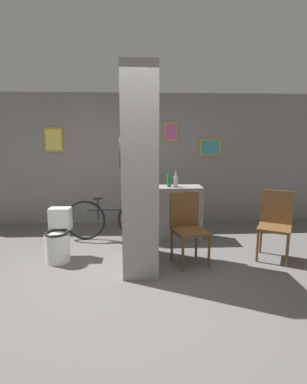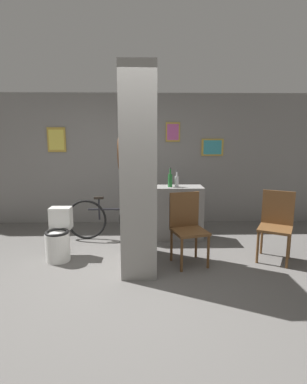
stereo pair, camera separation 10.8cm
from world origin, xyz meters
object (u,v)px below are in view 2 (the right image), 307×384
object	(u,v)px
toilet	(59,238)
chair_near_pillar	(187,225)
chair_by_doorway	(276,222)
bicycle	(113,219)
bottle_tall	(170,180)

from	to	relation	value
toilet	chair_near_pillar	xyz separation A→B (m)	(1.84, -0.15, 0.23)
toilet	chair_by_doorway	xyz separation A→B (m)	(3.13, -0.06, 0.23)
bicycle	bottle_tall	distance (m)	1.20
toilet	bottle_tall	xyz separation A→B (m)	(1.67, 0.85, 0.72)
chair_near_pillar	bicycle	distance (m)	1.54
bicycle	bottle_tall	size ratio (longest dim) A/B	4.79
toilet	bottle_tall	distance (m)	2.01
bottle_tall	toilet	bearing A→B (deg)	-153.08
chair_near_pillar	bottle_tall	size ratio (longest dim) A/B	2.95
chair_near_pillar	bicycle	xyz separation A→B (m)	(-1.15, 1.01, -0.18)
bicycle	chair_by_doorway	bearing A→B (deg)	-20.60
toilet	bicycle	xyz separation A→B (m)	(0.69, 0.86, 0.04)
chair_near_pillar	toilet	bearing A→B (deg)	159.73
toilet	chair_by_doorway	bearing A→B (deg)	-1.09
toilet	chair_near_pillar	world-z (taller)	chair_near_pillar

